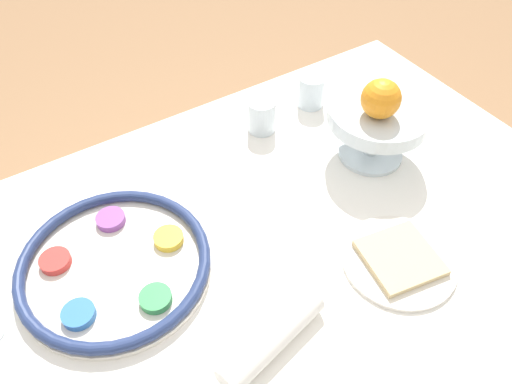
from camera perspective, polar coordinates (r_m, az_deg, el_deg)
name	(u,v)px	position (r m, az deg, el deg)	size (l,w,h in m)	color
dining_table	(258,349)	(1.21, 0.26, -17.49)	(1.30, 0.84, 0.76)	white
seder_plate	(114,265)	(0.88, -15.88, -7.99)	(0.32, 0.32, 0.03)	silver
fruit_stand	(378,120)	(1.01, 13.72, 7.98)	(0.20, 0.20, 0.12)	silver
orange_fruit	(381,99)	(0.96, 14.10, 10.30)	(0.07, 0.07, 0.07)	orange
bread_plate	(399,260)	(0.89, 16.06, -7.43)	(0.20, 0.20, 0.02)	silver
napkin_roll	(272,338)	(0.77, 1.82, -16.35)	(0.20, 0.09, 0.05)	white
cup_near	(311,91)	(1.16, 6.31, 11.41)	(0.06, 0.06, 0.07)	silver
cup_mid	(262,116)	(1.08, 0.66, 8.72)	(0.06, 0.06, 0.07)	silver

